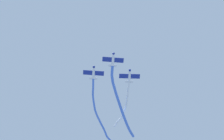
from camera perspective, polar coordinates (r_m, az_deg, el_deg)
airplane_lead at (r=90.14m, az=0.21°, el=2.09°), size 5.31×7.02×1.73m
smoke_trail_lead at (r=97.71m, az=1.73°, el=-6.93°), size 25.65×15.62×1.36m
airplane_left_wing at (r=92.74m, az=3.56°, el=-1.25°), size 5.34×7.02×1.73m
smoke_trail_left_wing at (r=100.41m, az=2.44°, el=-7.38°), size 21.29×2.73×4.25m
airplane_right_wing at (r=92.57m, az=-3.75°, el=-0.58°), size 5.32×7.02×1.73m
smoke_trail_right_wing at (r=100.88m, az=-2.38°, el=-9.34°), size 25.81×15.50×1.27m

